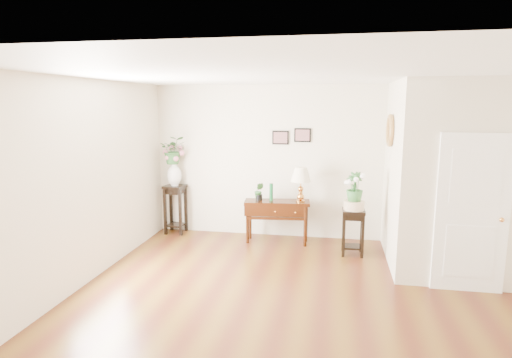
% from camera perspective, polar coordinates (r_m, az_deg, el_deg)
% --- Properties ---
extents(floor, '(6.00, 5.50, 0.02)m').
position_cam_1_polar(floor, '(5.59, 6.32, -16.16)').
color(floor, '#5B3A13').
rests_on(floor, ground).
extents(ceiling, '(6.00, 5.50, 0.02)m').
position_cam_1_polar(ceiling, '(5.03, 6.95, 13.83)').
color(ceiling, white).
rests_on(ceiling, ground).
extents(wall_back, '(6.00, 0.02, 2.80)m').
position_cam_1_polar(wall_back, '(7.83, 7.99, 2.15)').
color(wall_back, beige).
rests_on(wall_back, ground).
extents(wall_front, '(6.00, 0.02, 2.80)m').
position_cam_1_polar(wall_front, '(2.51, 2.20, -14.92)').
color(wall_front, beige).
rests_on(wall_front, ground).
extents(wall_left, '(0.02, 5.50, 2.80)m').
position_cam_1_polar(wall_left, '(6.10, -22.76, -0.77)').
color(wall_left, beige).
rests_on(wall_left, ground).
extents(partition, '(1.80, 1.95, 2.80)m').
position_cam_1_polar(partition, '(7.09, 24.83, 0.49)').
color(partition, beige).
rests_on(partition, floor).
extents(door, '(0.90, 0.05, 2.10)m').
position_cam_1_polar(door, '(6.21, 26.83, -4.20)').
color(door, white).
rests_on(door, floor).
extents(art_print_left, '(0.30, 0.02, 0.25)m').
position_cam_1_polar(art_print_left, '(7.82, 3.28, 5.53)').
color(art_print_left, black).
rests_on(art_print_left, wall_back).
extents(art_print_right, '(0.30, 0.02, 0.25)m').
position_cam_1_polar(art_print_right, '(7.78, 6.22, 5.83)').
color(art_print_right, black).
rests_on(art_print_right, wall_back).
extents(wall_ornament, '(0.07, 0.51, 0.51)m').
position_cam_1_polar(wall_ornament, '(6.97, 17.43, 6.19)').
color(wall_ornament, '#AC823C').
rests_on(wall_ornament, partition).
extents(console_table, '(1.18, 0.50, 0.76)m').
position_cam_1_polar(console_table, '(7.67, 2.80, -5.71)').
color(console_table, black).
rests_on(console_table, floor).
extents(table_lamp, '(0.36, 0.36, 0.62)m').
position_cam_1_polar(table_lamp, '(7.47, 5.99, -0.42)').
color(table_lamp, '#C58035').
rests_on(table_lamp, console_table).
extents(green_vase, '(0.07, 0.07, 0.31)m').
position_cam_1_polar(green_vase, '(7.56, 2.04, -1.64)').
color(green_vase, '#0F4C23').
rests_on(green_vase, console_table).
extents(potted_plant, '(0.17, 0.14, 0.30)m').
position_cam_1_polar(potted_plant, '(7.60, 0.39, -1.73)').
color(potted_plant, '#2B602B').
rests_on(potted_plant, console_table).
extents(plant_stand_a, '(0.40, 0.40, 0.93)m').
position_cam_1_polar(plant_stand_a, '(8.36, -10.68, -3.97)').
color(plant_stand_a, black).
rests_on(plant_stand_a, floor).
extents(porcelain_vase, '(0.31, 0.31, 0.46)m').
position_cam_1_polar(porcelain_vase, '(8.22, -10.83, 0.70)').
color(porcelain_vase, white).
rests_on(porcelain_vase, plant_stand_a).
extents(lily_arrangement, '(0.58, 0.54, 0.53)m').
position_cam_1_polar(lily_arrangement, '(8.16, -10.93, 3.75)').
color(lily_arrangement, '#2B602B').
rests_on(lily_arrangement, porcelain_vase).
extents(plant_stand_b, '(0.36, 0.36, 0.76)m').
position_cam_1_polar(plant_stand_b, '(7.24, 12.79, -6.92)').
color(plant_stand_b, black).
rests_on(plant_stand_b, floor).
extents(ceramic_bowl, '(0.37, 0.37, 0.15)m').
position_cam_1_polar(ceramic_bowl, '(7.13, 12.93, -3.38)').
color(ceramic_bowl, beige).
rests_on(ceramic_bowl, plant_stand_b).
extents(narcissus, '(0.35, 0.35, 0.50)m').
position_cam_1_polar(narcissus, '(7.07, 13.02, -1.10)').
color(narcissus, '#2B602B').
rests_on(narcissus, ceramic_bowl).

